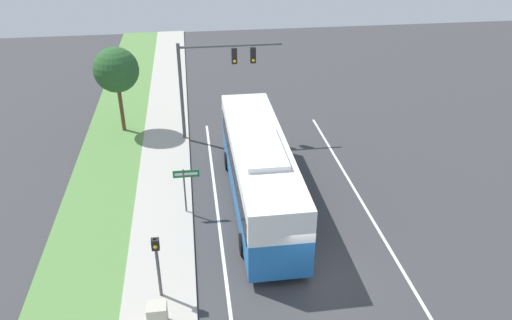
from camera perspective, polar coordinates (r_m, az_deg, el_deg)
The scene contains 11 objects.
ground_plane at distance 20.89m, azimuth 6.72°, elevation -12.73°, with size 80.00×80.00×0.00m, color #38383A.
sidewalk at distance 20.42m, azimuth -10.93°, elevation -14.06°, with size 2.80×80.00×0.12m.
grass_verge at distance 20.94m, azimuth -19.96°, elevation -14.33°, with size 3.60×80.00×0.10m.
lane_divider_near at distance 20.41m, azimuth -3.41°, elevation -13.71°, with size 0.14×30.00×0.01m.
lane_divider_far at distance 21.95m, azimuth 16.06°, elevation -11.47°, with size 0.14×30.00×0.01m.
bus at distance 23.78m, azimuth 0.34°, elevation -0.91°, with size 2.72×12.05×3.71m.
signal_gantry at distance 29.83m, azimuth -5.03°, elevation 10.10°, with size 6.11×0.41×6.04m.
pedestrian_signal at distance 18.84m, azimuth -11.25°, elevation -10.96°, with size 0.28×0.34×2.76m.
street_sign at distance 23.46m, azimuth -8.06°, elevation -2.64°, with size 1.22×0.08×2.41m.
utility_cabinet at distance 18.58m, azimuth -11.19°, elevation -17.04°, with size 0.69×0.60×0.96m.
roadside_tree at distance 31.81m, azimuth -15.69°, elevation 9.86°, with size 2.75×2.75×5.38m.
Camera 1 is at (-4.52, -15.10, 13.71)m, focal length 35.00 mm.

